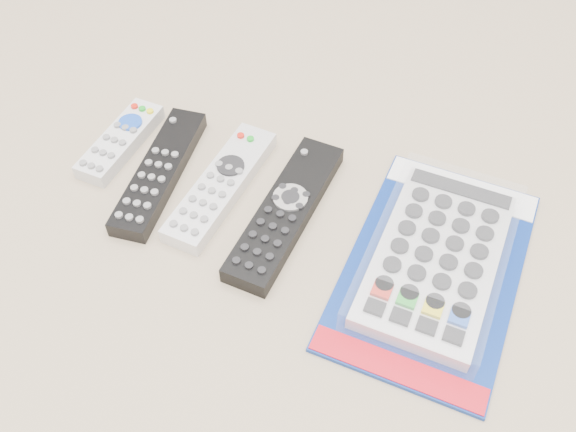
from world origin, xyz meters
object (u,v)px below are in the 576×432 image
(remote_silver_dvd, at_px, (221,185))
(remote_large_black, at_px, (286,211))
(remote_slim_black, at_px, (160,172))
(jumbo_remote_packaged, at_px, (437,257))
(remote_small_grey, at_px, (120,141))

(remote_silver_dvd, relative_size, remote_large_black, 0.88)
(remote_slim_black, distance_m, jumbo_remote_packaged, 0.34)
(remote_silver_dvd, relative_size, jumbo_remote_packaged, 0.66)
(remote_small_grey, distance_m, remote_slim_black, 0.08)
(remote_slim_black, xyz_separation_m, remote_silver_dvd, (0.08, 0.00, -0.00))
(remote_small_grey, height_order, remote_large_black, remote_large_black)
(remote_small_grey, relative_size, remote_large_black, 0.64)
(remote_small_grey, distance_m, jumbo_remote_packaged, 0.41)
(remote_silver_dvd, xyz_separation_m, remote_large_black, (0.09, -0.01, 0.00))
(remote_silver_dvd, distance_m, jumbo_remote_packaged, 0.26)
(remote_small_grey, distance_m, remote_silver_dvd, 0.15)
(remote_slim_black, bearing_deg, remote_silver_dvd, -1.14)
(remote_large_black, height_order, jumbo_remote_packaged, jumbo_remote_packaged)
(jumbo_remote_packaged, bearing_deg, remote_large_black, -179.42)
(remote_slim_black, bearing_deg, remote_large_black, -7.41)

